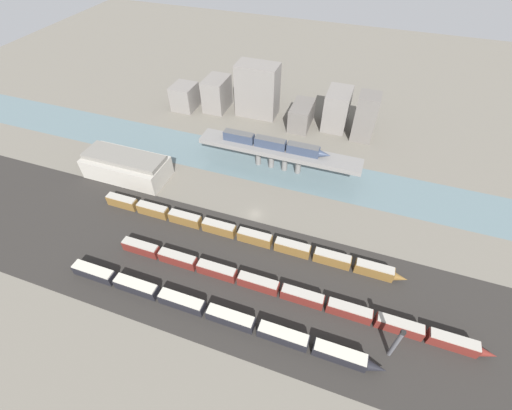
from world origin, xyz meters
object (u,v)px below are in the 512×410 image
Objects in this scene: train_yard_far at (240,234)px; signal_tower at (396,343)px; train_yard_near at (212,312)px; train_on_bridge at (274,144)px; train_yard_mid at (285,291)px; warehouse_building at (127,166)px.

train_yard_far is 8.16× the size of signal_tower.
train_yard_near is at bearing -173.62° from signal_tower.
train_yard_far is (0.86, -36.62, -8.71)m from train_on_bridge.
train_on_bridge is at bearing 110.42° from train_yard_mid.
train_yard_near is at bearing -143.51° from train_yard_mid.
warehouse_building is at bearing -155.62° from train_on_bridge.
signal_tower is (95.50, -35.89, 1.45)m from warehouse_building.
train_yard_mid is at bearing -69.58° from train_on_bridge.
train_yard_mid reaches higher than train_yard_near.
train_yard_mid is 28.67m from signal_tower.
train_on_bridge is at bearing 24.38° from warehouse_building.
train_yard_mid is 8.50× the size of signal_tower.
train_yard_near is at bearing -84.69° from train_yard_far.
signal_tower reaches higher than train_yard_near.
train_on_bridge is 0.41× the size of train_yard_far.
train_yard_far is (-18.21, 14.60, 0.09)m from train_yard_mid.
train_yard_far is 51.85m from warehouse_building.
train_yard_far is 3.22× the size of warehouse_building.
train_on_bridge is at bearing 91.34° from train_yard_far.
train_on_bridge is 1.33× the size of warehouse_building.
train_yard_near is 2.83× the size of warehouse_building.
train_yard_far is at bearing 141.28° from train_yard_mid.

